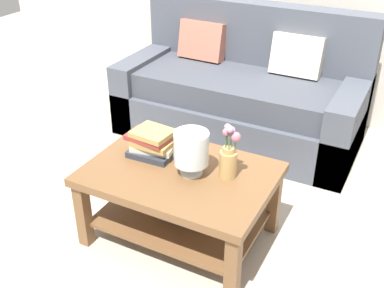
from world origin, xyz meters
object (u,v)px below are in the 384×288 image
at_px(glass_hurricane_vase, 191,149).
at_px(flower_pitcher, 229,157).
at_px(couch, 242,94).
at_px(book_stack_main, 153,143).
at_px(coffee_table, 180,190).

relative_size(glass_hurricane_vase, flower_pitcher, 0.79).
relative_size(couch, glass_hurricane_vase, 7.54).
relative_size(couch, book_stack_main, 6.72).
bearing_deg(flower_pitcher, coffee_table, -164.15).
distance_m(couch, coffee_table, 1.43).
bearing_deg(flower_pitcher, couch, 108.88).
bearing_deg(book_stack_main, coffee_table, -19.59).
bearing_deg(glass_hurricane_vase, couch, 100.60).
xyz_separation_m(glass_hurricane_vase, flower_pitcher, (0.20, 0.07, -0.03)).
bearing_deg(coffee_table, book_stack_main, 160.41).
bearing_deg(couch, coffee_table, -82.18).
bearing_deg(coffee_table, couch, 97.82).
bearing_deg(couch, flower_pitcher, -71.12).
distance_m(coffee_table, book_stack_main, 0.33).
distance_m(couch, flower_pitcher, 1.44).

